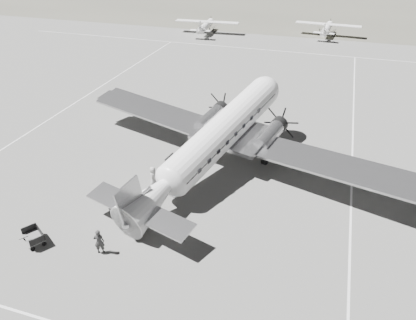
% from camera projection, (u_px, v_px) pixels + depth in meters
% --- Properties ---
extents(ground, '(260.00, 260.00, 0.00)m').
position_uv_depth(ground, '(190.00, 184.00, 31.52)').
color(ground, slate).
rests_on(ground, ground).
extents(taxi_line_right, '(0.15, 80.00, 0.01)m').
position_uv_depth(taxi_line_right, '(351.00, 213.00, 28.36)').
color(taxi_line_right, white).
rests_on(taxi_line_right, ground).
extents(taxi_line_left, '(0.15, 60.00, 0.01)m').
position_uv_depth(taxi_line_left, '(67.00, 108.00, 44.47)').
color(taxi_line_left, white).
rests_on(taxi_line_left, ground).
extents(taxi_line_horizon, '(90.00, 0.15, 0.01)m').
position_uv_depth(taxi_line_horizon, '(276.00, 51.00, 64.37)').
color(taxi_line_horizon, white).
rests_on(taxi_line_horizon, ground).
extents(dc3_airliner, '(34.80, 28.70, 5.72)m').
position_uv_depth(dc3_airliner, '(216.00, 140.00, 31.70)').
color(dc3_airliner, '#A6A6A8').
rests_on(dc3_airliner, ground).
extents(light_plane_left, '(12.40, 10.35, 2.44)m').
position_uv_depth(light_plane_left, '(206.00, 27.00, 73.64)').
color(light_plane_left, white).
rests_on(light_plane_left, ground).
extents(light_plane_right, '(12.17, 10.16, 2.39)m').
position_uv_depth(light_plane_right, '(327.00, 29.00, 71.92)').
color(light_plane_right, white).
rests_on(light_plane_right, ground).
extents(baggage_cart_near, '(1.66, 1.26, 0.87)m').
position_uv_depth(baggage_cart_near, '(119.00, 204.00, 28.59)').
color(baggage_cart_near, '#5D5D5D').
rests_on(baggage_cart_near, ground).
extents(baggage_cart_far, '(1.99, 1.85, 0.92)m').
position_uv_depth(baggage_cart_far, '(34.00, 237.00, 25.53)').
color(baggage_cart_far, '#5D5D5D').
rests_on(baggage_cart_far, ground).
extents(ground_crew, '(0.74, 0.63, 1.73)m').
position_uv_depth(ground_crew, '(99.00, 242.00, 24.58)').
color(ground_crew, '#2E2E2E').
rests_on(ground_crew, ground).
extents(ramp_agent, '(0.76, 0.94, 1.85)m').
position_uv_depth(ramp_agent, '(135.00, 188.00, 29.48)').
color(ramp_agent, silver).
rests_on(ramp_agent, ground).
extents(passenger, '(0.62, 0.87, 1.66)m').
position_uv_depth(passenger, '(153.00, 177.00, 30.95)').
color(passenger, '#AAAAA8').
rests_on(passenger, ground).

